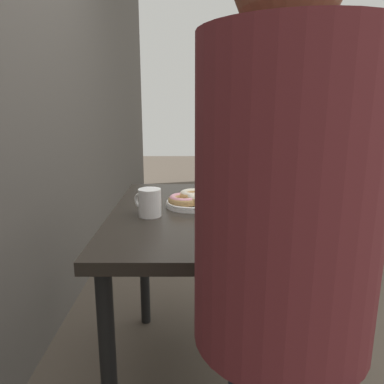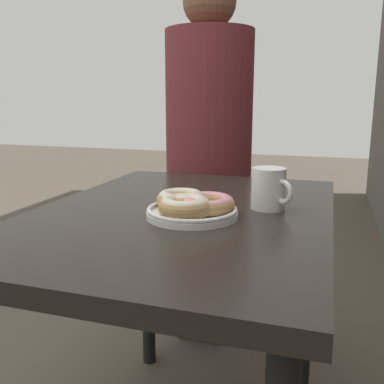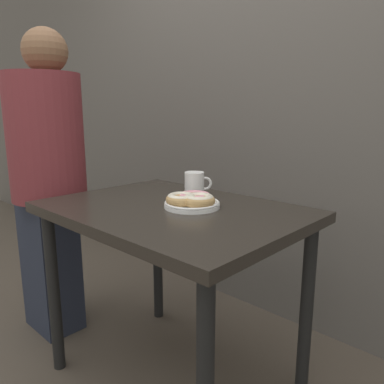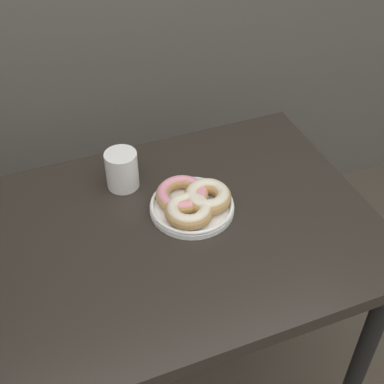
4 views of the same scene
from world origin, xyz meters
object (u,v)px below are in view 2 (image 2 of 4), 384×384
at_px(coffee_mug, 269,188).
at_px(person_figure, 209,152).
at_px(donut_plate, 191,205).
at_px(dining_table, 184,246).

xyz_separation_m(coffee_mug, person_figure, (-0.66, -0.34, -0.00)).
bearing_deg(donut_plate, coffee_mug, 129.70).
bearing_deg(person_figure, donut_plate, 12.85).
relative_size(coffee_mug, person_figure, 0.07).
height_order(dining_table, coffee_mug, coffee_mug).
bearing_deg(person_figure, coffee_mug, 27.24).
distance_m(donut_plate, coffee_mug, 0.21).
bearing_deg(donut_plate, dining_table, -146.79).
distance_m(donut_plate, person_figure, 0.82).
xyz_separation_m(dining_table, person_figure, (-0.73, -0.14, 0.15)).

